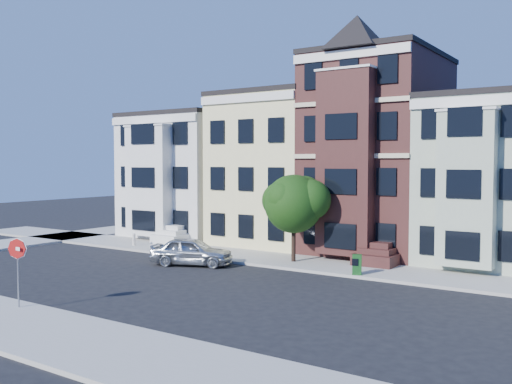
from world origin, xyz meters
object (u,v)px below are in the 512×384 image
Objects in this scene: street_tree at (294,208)px; parked_car at (192,251)px; fire_hydrant at (134,241)px; stop_sign at (18,268)px; newspaper_box at (357,265)px.

parked_car is at bearing -142.03° from street_tree.
parked_car is 7.85m from fire_hydrant.
stop_sign is at bearing -59.50° from fire_hydrant.
stop_sign is at bearing -143.32° from newspaper_box.
street_tree is 9.20× the size of fire_hydrant.
newspaper_box is at bearing -18.72° from street_tree.
stop_sign is (-8.09, -13.00, 1.00)m from newspaper_box.
stop_sign reaches higher than fire_hydrant.
street_tree is 6.10m from parked_car.
street_tree reaches higher than stop_sign.
parked_car is at bearing -20.75° from fire_hydrant.
parked_car is 1.51× the size of stop_sign.
street_tree is 2.00× the size of stop_sign.
stop_sign is (-3.63, -14.51, -1.49)m from street_tree.
stop_sign is at bearing 162.62° from parked_car.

